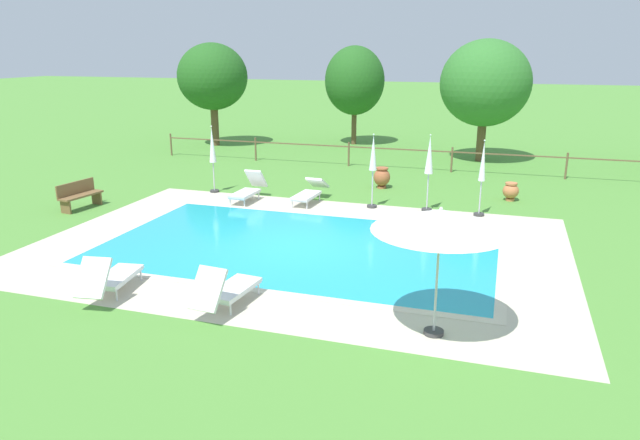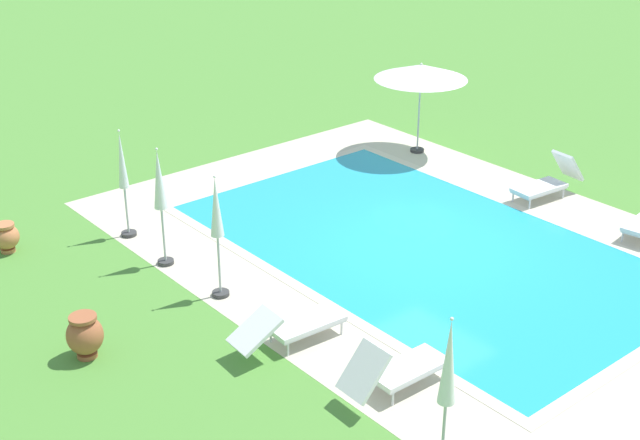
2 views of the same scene
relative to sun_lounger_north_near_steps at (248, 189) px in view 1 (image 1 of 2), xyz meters
The scene contains 20 objects.
ground_plane 5.11m from the sun_lounger_north_near_steps, 50.80° to the right, with size 160.00×160.00×0.00m, color #518E38.
pool_deck_paving 5.11m from the sun_lounger_north_near_steps, 50.80° to the right, with size 13.49×9.40×0.01m, color beige.
swimming_pool_water 5.11m from the sun_lounger_north_near_steps, 50.80° to the right, with size 9.93×5.84×0.01m, color #23A8C1.
pool_coping_rim 5.11m from the sun_lounger_north_near_steps, 50.80° to the right, with size 10.41×6.32×0.01m.
sun_lounger_north_near_steps is the anchor object (origin of this frame).
sun_lounger_north_mid 8.11m from the sun_lounger_north_near_steps, 85.94° to the right, with size 0.88×1.93×0.99m.
sun_lounger_north_far 2.09m from the sun_lounger_north_near_steps, 10.94° to the left, with size 0.73×2.08×0.76m.
sun_lounger_north_end 8.54m from the sun_lounger_north_near_steps, 68.38° to the right, with size 0.77×1.88×1.01m.
patio_umbrella_open_foreground 10.76m from the sun_lounger_north_near_steps, 47.47° to the right, with size 2.37×2.37×2.37m.
patio_umbrella_closed_row_west 7.61m from the sun_lounger_north_near_steps, ahead, with size 0.32×0.32×2.34m.
patio_umbrella_closed_row_mid_west 4.35m from the sun_lounger_north_near_steps, ahead, with size 0.32×0.32×2.38m.
patio_umbrella_closed_row_centre 6.06m from the sun_lounger_north_near_steps, ahead, with size 0.32×0.32×2.43m.
patio_umbrella_closed_row_mid_east 2.14m from the sun_lounger_north_near_steps, 155.84° to the left, with size 0.32×0.32×2.37m.
wooden_bench_lawn_side 5.37m from the sun_lounger_north_near_steps, 151.25° to the right, with size 0.63×1.54×0.87m.
terracotta_urn_near_fence 8.84m from the sun_lounger_north_near_steps, 17.68° to the left, with size 0.53×0.53×0.62m.
terracotta_urn_by_tree 5.05m from the sun_lounger_north_near_steps, 39.31° to the left, with size 0.60×0.60×0.77m.
perimeter_fence 7.91m from the sun_lounger_north_near_steps, 60.81° to the left, with size 22.13×0.08×1.05m.
tree_far_west 12.54m from the sun_lounger_north_near_steps, 54.60° to the left, with size 3.96×3.96×5.37m.
tree_centre 12.68m from the sun_lounger_north_near_steps, 122.49° to the left, with size 3.61×3.61×5.26m.
tree_east_mid 13.28m from the sun_lounger_north_near_steps, 88.61° to the left, with size 3.12×3.12×5.11m.
Camera 1 is at (4.90, -13.53, 4.92)m, focal length 32.80 mm.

